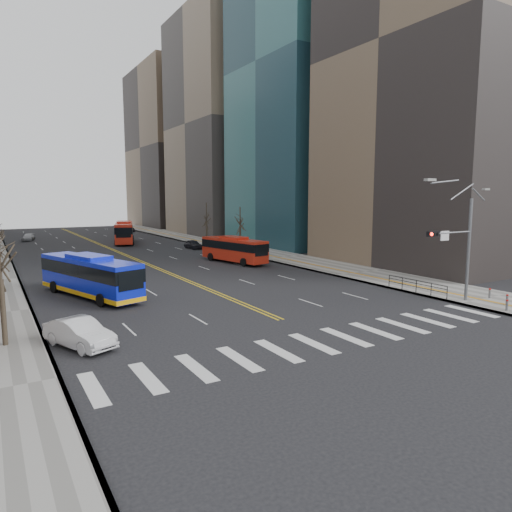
% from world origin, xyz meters
% --- Properties ---
extents(ground, '(220.00, 220.00, 0.00)m').
position_xyz_m(ground, '(0.00, 0.00, 0.00)').
color(ground, black).
extents(sidewalk_right, '(7.00, 130.00, 0.15)m').
position_xyz_m(sidewalk_right, '(17.50, 45.00, 0.07)').
color(sidewalk_right, slate).
rests_on(sidewalk_right, ground).
extents(crosswalk, '(26.70, 4.00, 0.01)m').
position_xyz_m(crosswalk, '(0.00, 0.00, 0.01)').
color(crosswalk, silver).
rests_on(crosswalk, ground).
extents(centerline, '(0.55, 100.00, 0.01)m').
position_xyz_m(centerline, '(0.00, 55.00, 0.01)').
color(centerline, gold).
rests_on(centerline, ground).
extents(office_towers, '(83.00, 134.00, 58.00)m').
position_xyz_m(office_towers, '(0.12, 68.51, 23.92)').
color(office_towers, gray).
rests_on(office_towers, ground).
extents(signal_mast, '(5.37, 0.37, 9.39)m').
position_xyz_m(signal_mast, '(13.77, 2.00, 4.86)').
color(signal_mast, slate).
rests_on(signal_mast, ground).
extents(pedestrian_railing, '(0.06, 6.06, 1.02)m').
position_xyz_m(pedestrian_railing, '(14.30, 6.00, 0.82)').
color(pedestrian_railing, black).
rests_on(pedestrian_railing, sidewalk_right).
extents(bollards, '(2.87, 3.17, 0.78)m').
position_xyz_m(bollards, '(16.27, -0.17, 0.55)').
color(bollards, slate).
rests_on(bollards, sidewalk_right).
extents(street_trees, '(35.20, 47.20, 7.60)m').
position_xyz_m(street_trees, '(-7.18, 34.55, 4.87)').
color(street_trees, black).
rests_on(street_trees, ground).
extents(blue_bus, '(6.08, 12.12, 3.47)m').
position_xyz_m(blue_bus, '(-9.51, 18.82, 1.82)').
color(blue_bus, '#0E1ED5').
rests_on(blue_bus, ground).
extents(red_bus_near, '(4.28, 10.49, 3.27)m').
position_xyz_m(red_bus_near, '(9.62, 29.95, 1.82)').
color(red_bus_near, red).
rests_on(red_bus_near, ground).
extents(red_bus_far, '(6.05, 12.62, 3.87)m').
position_xyz_m(red_bus_far, '(4.16, 60.61, 2.15)').
color(red_bus_far, red).
rests_on(red_bus_far, ground).
extents(car_white, '(3.37, 5.00, 1.56)m').
position_xyz_m(car_white, '(-12.50, 6.00, 0.78)').
color(car_white, silver).
rests_on(car_white, ground).
extents(car_dark_mid, '(1.91, 4.20, 1.40)m').
position_xyz_m(car_dark_mid, '(11.21, 46.56, 0.70)').
color(car_dark_mid, black).
rests_on(car_dark_mid, ground).
extents(car_silver, '(2.85, 4.68, 1.27)m').
position_xyz_m(car_silver, '(-10.03, 74.11, 0.63)').
color(car_silver, '#97979C').
rests_on(car_silver, ground).
extents(car_dark_far, '(2.73, 4.43, 1.15)m').
position_xyz_m(car_dark_far, '(12.15, 86.39, 0.57)').
color(car_dark_far, black).
rests_on(car_dark_far, ground).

